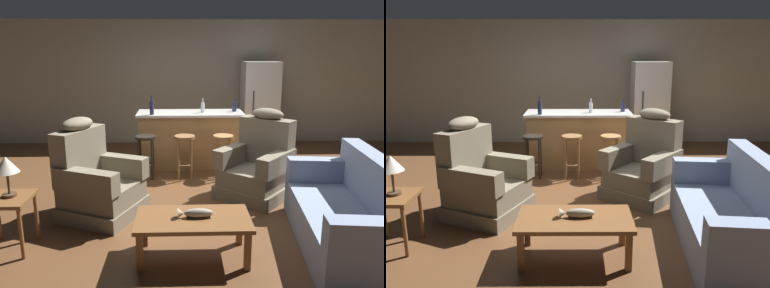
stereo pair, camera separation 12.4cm
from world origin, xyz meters
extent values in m
plane|color=brown|center=(0.00, 0.00, 0.00)|extent=(12.00, 12.00, 0.00)
cube|color=#A89E89|center=(0.00, 3.12, 1.30)|extent=(12.00, 0.05, 2.60)
cube|color=brown|center=(-0.06, -1.67, 0.40)|extent=(1.10, 0.60, 0.04)
cube|color=brown|center=(-0.55, -1.91, 0.19)|extent=(0.06, 0.06, 0.38)
cube|color=brown|center=(0.43, -1.91, 0.19)|extent=(0.06, 0.06, 0.38)
cube|color=brown|center=(-0.55, -1.43, 0.19)|extent=(0.06, 0.06, 0.38)
cube|color=brown|center=(0.43, -1.43, 0.19)|extent=(0.06, 0.06, 0.38)
cube|color=#4C3823|center=(-0.01, -1.68, 0.43)|extent=(0.22, 0.07, 0.01)
ellipsoid|color=#9E937F|center=(-0.01, -1.68, 0.46)|extent=(0.28, 0.09, 0.09)
cone|color=#9E937F|center=(-0.18, -1.68, 0.46)|extent=(0.06, 0.10, 0.10)
cube|color=#8493B2|center=(1.46, -1.54, 0.10)|extent=(1.04, 1.98, 0.20)
cube|color=#8493B2|center=(1.46, -1.54, 0.31)|extent=(1.04, 1.98, 0.22)
cube|color=#8493B2|center=(1.78, -1.57, 0.68)|extent=(0.40, 1.91, 0.52)
cube|color=#8493B2|center=(1.37, -2.38, 0.56)|extent=(0.86, 0.29, 0.28)
cube|color=#8493B2|center=(1.55, -0.69, 0.56)|extent=(0.86, 0.29, 0.28)
cube|color=#756B56|center=(-1.12, -0.68, 0.09)|extent=(1.11, 1.11, 0.18)
cube|color=#756B56|center=(-1.12, -0.68, 0.30)|extent=(1.04, 1.01, 0.24)
cube|color=#756B56|center=(-1.40, -0.55, 0.74)|extent=(0.53, 0.79, 0.64)
ellipsoid|color=#756B56|center=(-1.40, -0.55, 1.12)|extent=(0.43, 0.53, 0.16)
cube|color=#756B56|center=(-0.97, -0.38, 0.55)|extent=(0.80, 0.49, 0.26)
cube|color=#756B56|center=(-1.24, -0.99, 0.55)|extent=(0.80, 0.49, 0.26)
cube|color=#756B56|center=(0.84, -0.13, 0.09)|extent=(1.18, 1.18, 0.18)
cube|color=#756B56|center=(0.84, -0.13, 0.30)|extent=(1.09, 1.10, 0.24)
cube|color=#756B56|center=(1.03, 0.09, 0.74)|extent=(0.73, 0.68, 0.64)
ellipsoid|color=#756B56|center=(1.03, 0.09, 1.12)|extent=(0.52, 0.50, 0.16)
cube|color=#756B56|center=(1.07, -0.37, 0.55)|extent=(0.66, 0.72, 0.26)
cube|color=#756B56|center=(0.57, 0.07, 0.55)|extent=(0.66, 0.72, 0.26)
cube|color=brown|center=(-1.91, -1.45, 0.54)|extent=(0.48, 0.48, 0.04)
cylinder|color=brown|center=(-1.71, -1.65, 0.26)|extent=(0.04, 0.04, 0.52)
cylinder|color=brown|center=(-1.71, -1.25, 0.26)|extent=(0.04, 0.04, 0.52)
cylinder|color=#4C3823|center=(-1.87, -1.43, 0.58)|extent=(0.14, 0.14, 0.03)
cylinder|color=#4C3823|center=(-1.87, -1.43, 0.70)|extent=(0.02, 0.02, 0.22)
cone|color=beige|center=(-1.87, -1.43, 0.89)|extent=(0.24, 0.24, 0.16)
cube|color=#AD7F4C|center=(0.00, 1.35, 0.45)|extent=(1.71, 0.63, 0.91)
cube|color=silver|center=(0.00, 1.35, 0.93)|extent=(1.80, 0.70, 0.04)
cylinder|color=black|center=(-0.71, 0.72, 0.66)|extent=(0.32, 0.32, 0.04)
torus|color=black|center=(-0.71, 0.72, 0.22)|extent=(0.23, 0.23, 0.02)
cylinder|color=black|center=(-0.81, 0.62, 0.32)|extent=(0.04, 0.04, 0.64)
cylinder|color=black|center=(-0.61, 0.62, 0.32)|extent=(0.04, 0.04, 0.64)
cylinder|color=black|center=(-0.81, 0.82, 0.32)|extent=(0.04, 0.04, 0.64)
cylinder|color=black|center=(-0.61, 0.82, 0.32)|extent=(0.04, 0.04, 0.64)
cylinder|color=olive|center=(-0.11, 0.72, 0.66)|extent=(0.32, 0.32, 0.04)
torus|color=olive|center=(-0.11, 0.72, 0.22)|extent=(0.23, 0.23, 0.02)
cylinder|color=olive|center=(-0.21, 0.62, 0.32)|extent=(0.04, 0.04, 0.64)
cylinder|color=olive|center=(-0.01, 0.62, 0.32)|extent=(0.04, 0.04, 0.64)
cylinder|color=olive|center=(-0.21, 0.82, 0.32)|extent=(0.04, 0.04, 0.64)
cylinder|color=olive|center=(-0.01, 0.82, 0.32)|extent=(0.04, 0.04, 0.64)
cylinder|color=#A87A47|center=(0.50, 0.72, 0.66)|extent=(0.32, 0.32, 0.04)
torus|color=#A87A47|center=(0.50, 0.72, 0.22)|extent=(0.23, 0.23, 0.02)
cylinder|color=#A87A47|center=(0.40, 0.62, 0.32)|extent=(0.04, 0.04, 0.64)
cylinder|color=#A87A47|center=(0.60, 0.62, 0.32)|extent=(0.04, 0.04, 0.64)
cylinder|color=#A87A47|center=(0.40, 0.82, 0.32)|extent=(0.04, 0.04, 0.64)
cylinder|color=#A87A47|center=(0.60, 0.82, 0.32)|extent=(0.04, 0.04, 0.64)
cube|color=white|center=(1.44, 2.55, 0.88)|extent=(0.70, 0.66, 1.76)
cylinder|color=#333338|center=(1.25, 2.20, 0.97)|extent=(0.02, 0.02, 0.50)
cylinder|color=#23284C|center=(0.76, 1.40, 1.02)|extent=(0.07, 0.07, 0.15)
cylinder|color=#23284C|center=(0.76, 1.40, 1.13)|extent=(0.03, 0.03, 0.06)
cylinder|color=silver|center=(0.21, 1.29, 1.03)|extent=(0.07, 0.07, 0.17)
cylinder|color=silver|center=(0.21, 1.29, 1.15)|extent=(0.02, 0.02, 0.07)
cylinder|color=#23284C|center=(-0.64, 1.10, 1.06)|extent=(0.07, 0.07, 0.22)
cylinder|color=#23284C|center=(-0.64, 1.10, 1.21)|extent=(0.03, 0.03, 0.09)
camera|label=1|loc=(-0.18, -4.96, 1.96)|focal=35.00mm
camera|label=2|loc=(-0.05, -4.97, 1.96)|focal=35.00mm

